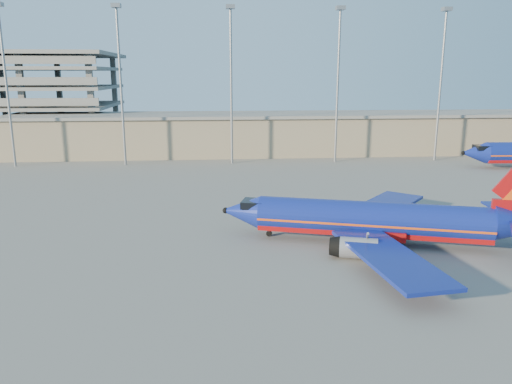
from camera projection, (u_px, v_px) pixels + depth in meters
ground at (297, 240)px, 51.12m from camera, size 220.00×220.00×0.00m
terminal_building at (299, 133)px, 107.17m from camera, size 122.00×16.00×8.50m
light_mast_row at (285, 69)px, 92.07m from camera, size 101.60×1.60×28.65m
aircraft_main at (379, 221)px, 49.63m from camera, size 32.18×30.48×11.20m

